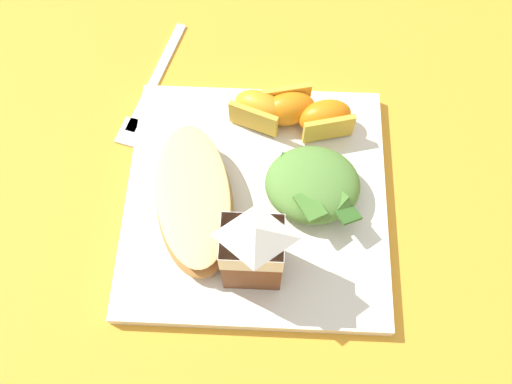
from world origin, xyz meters
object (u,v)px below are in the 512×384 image
Objects in this scene: white_plate at (256,199)px; orange_wedge_middle at (288,107)px; cheesy_pizza_bread at (194,199)px; metal_fork at (149,91)px; green_salad_pile at (313,185)px; orange_wedge_front at (325,118)px; milk_carton at (256,248)px; orange_wedge_rear at (258,109)px.

orange_wedge_middle reaches higher than white_plate.
cheesy_pizza_bread is 0.17m from metal_fork.
green_salad_pile is 1.50× the size of orange_wedge_front.
orange_wedge_middle is (-0.10, -0.12, 0.00)m from cheesy_pizza_bread.
milk_carton is at bearing 92.27° from white_plate.
cheesy_pizza_bread is at bearing 37.26° from orange_wedge_front.
white_plate is at bearing 72.57° from orange_wedge_middle.
green_salad_pile is at bearing 80.38° from orange_wedge_front.
orange_wedge_middle is 0.18m from metal_fork.
green_salad_pile is 0.10m from orange_wedge_middle.
green_salad_pile reaches higher than metal_fork.
green_salad_pile is at bearing -173.87° from white_plate.
orange_wedge_rear reaches higher than white_plate.
orange_wedge_rear is (0.00, -0.10, 0.03)m from white_plate.
orange_wedge_middle is at bearing -173.76° from orange_wedge_rear.
milk_carton is 0.19m from orange_wedge_middle.
white_plate is 0.10m from orange_wedge_rear.
milk_carton is 0.59× the size of metal_fork.
cheesy_pizza_bread is at bearing -44.67° from milk_carton.
green_salad_pile is 0.08m from orange_wedge_front.
orange_wedge_front is 0.08m from orange_wedge_rear.
cheesy_pizza_bread is 0.12m from green_salad_pile.
white_plate is 0.11m from milk_carton.
orange_wedge_front and orange_wedge_middle have the same top height.
white_plate is 0.11m from orange_wedge_middle.
milk_carton is 0.27m from metal_fork.
orange_wedge_front is at bearing 166.19° from metal_fork.
cheesy_pizza_bread is 1.65× the size of milk_carton.
orange_wedge_middle is 0.97× the size of orange_wedge_rear.
orange_wedge_middle is (-0.03, -0.10, 0.03)m from white_plate.
cheesy_pizza_bread is 1.82× the size of green_salad_pile.
orange_wedge_middle and orange_wedge_rear have the same top height.
metal_fork is (0.13, -0.04, -0.03)m from orange_wedge_rear.
milk_carton is (0.06, 0.09, 0.04)m from green_salad_pile.
milk_carton is at bearing 67.60° from orange_wedge_front.
orange_wedge_rear reaches higher than cheesy_pizza_bread.
orange_wedge_rear is at bearing -6.62° from orange_wedge_front.
green_salad_pile is at bearing -122.78° from milk_carton.
cheesy_pizza_bread is at bearing 114.95° from metal_fork.
cheesy_pizza_bread is (0.06, 0.01, 0.03)m from white_plate.
orange_wedge_front is 1.01× the size of orange_wedge_middle.
white_plate is 4.21× the size of orange_wedge_middle.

